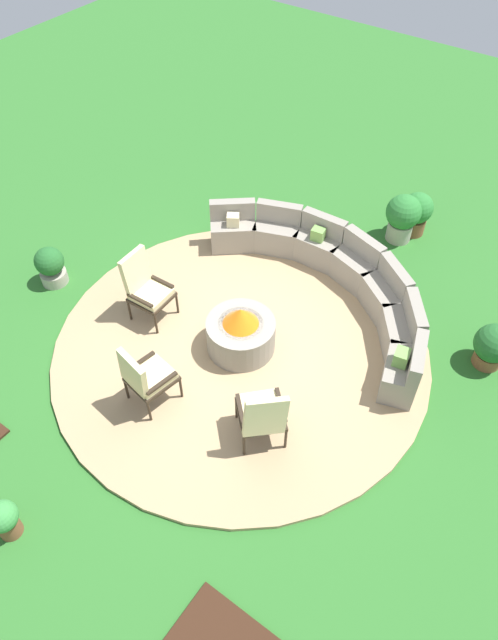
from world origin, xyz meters
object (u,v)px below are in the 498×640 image
(potted_plant_4, at_px, (3,519))
(lounge_chair_back_left, at_px, (262,414))
(potted_plant_0, at_px, (51,265))
(potted_plant_2, at_px, (416,212))
(lounge_chair_front_right, at_px, (145,376))
(fire_pit, at_px, (241,332))
(lounge_chair_front_left, at_px, (145,286))
(potted_plant_3, at_px, (493,346))
(potted_plant_1, at_px, (403,216))
(curved_stone_bench, at_px, (335,277))

(potted_plant_4, bearing_deg, lounge_chair_back_left, 58.09)
(potted_plant_0, bearing_deg, potted_plant_2, 47.51)
(lounge_chair_back_left, xyz_separation_m, potted_plant_2, (-0.24, 5.05, -0.17))
(potted_plant_0, bearing_deg, lounge_chair_front_right, -17.07)
(lounge_chair_front_right, relative_size, lounge_chair_back_left, 1.03)
(fire_pit, height_order, lounge_chair_front_left, lounge_chair_front_left)
(lounge_chair_back_left, distance_m, potted_plant_2, 5.06)
(lounge_chair_front_left, distance_m, potted_plant_0, 1.84)
(lounge_chair_back_left, bearing_deg, fire_pit, 89.91)
(potted_plant_3, bearing_deg, fire_pit, -148.65)
(lounge_chair_front_right, bearing_deg, potted_plant_3, 53.89)
(lounge_chair_front_right, distance_m, potted_plant_2, 5.62)
(lounge_chair_front_left, height_order, potted_plant_4, lounge_chair_front_left)
(potted_plant_2, bearing_deg, lounge_chair_front_right, -103.51)
(fire_pit, height_order, potted_plant_1, potted_plant_1)
(potted_plant_4, bearing_deg, potted_plant_2, 79.57)
(potted_plant_2, xyz_separation_m, potted_plant_4, (-1.42, -7.71, -0.10))
(lounge_chair_front_left, height_order, potted_plant_3, lounge_chair_front_left)
(curved_stone_bench, bearing_deg, lounge_chair_back_left, -78.27)
(potted_plant_3, bearing_deg, curved_stone_bench, -178.16)
(lounge_chair_front_right, xyz_separation_m, potted_plant_0, (-2.88, 0.88, -0.25))
(curved_stone_bench, distance_m, lounge_chair_front_right, 3.39)
(fire_pit, xyz_separation_m, potted_plant_2, (0.88, 3.97, 0.06))
(lounge_chair_front_left, xyz_separation_m, potted_plant_4, (0.99, -3.46, -0.30))
(potted_plant_4, bearing_deg, curved_stone_bench, 79.02)
(lounge_chair_back_left, relative_size, potted_plant_1, 1.20)
(fire_pit, relative_size, potted_plant_1, 1.13)
(potted_plant_0, relative_size, potted_plant_1, 0.77)
(potted_plant_4, bearing_deg, potted_plant_3, 57.46)
(potted_plant_2, bearing_deg, lounge_chair_back_left, -87.33)
(curved_stone_bench, xyz_separation_m, lounge_chair_back_left, (0.59, -2.83, 0.21))
(lounge_chair_front_right, distance_m, potted_plant_0, 3.02)
(potted_plant_3, bearing_deg, potted_plant_2, 135.00)
(lounge_chair_front_right, bearing_deg, potted_plant_0, 172.87)
(fire_pit, xyz_separation_m, curved_stone_bench, (0.52, 1.76, 0.02))
(fire_pit, distance_m, lounge_chair_front_left, 1.58)
(lounge_chair_front_left, height_order, lounge_chair_front_right, lounge_chair_front_left)
(potted_plant_1, relative_size, potted_plant_3, 1.24)
(potted_plant_0, xyz_separation_m, potted_plant_1, (4.07, 4.26, 0.12))
(lounge_chair_front_left, relative_size, potted_plant_0, 1.67)
(potted_plant_3, height_order, potted_plant_4, potted_plant_3)
(lounge_chair_back_left, xyz_separation_m, potted_plant_0, (-4.43, 0.48, -0.24))
(fire_pit, xyz_separation_m, potted_plant_4, (-0.54, -3.73, -0.04))
(lounge_chair_front_left, xyz_separation_m, potted_plant_1, (2.28, 3.94, -0.15))
(lounge_chair_back_left, distance_m, potted_plant_0, 4.46)
(lounge_chair_front_right, relative_size, potted_plant_4, 1.85)
(fire_pit, xyz_separation_m, lounge_chair_front_left, (-1.53, -0.28, 0.26))
(lounge_chair_back_left, bearing_deg, lounge_chair_front_right, 148.80)
(potted_plant_2, relative_size, potted_plant_4, 1.36)
(potted_plant_1, bearing_deg, potted_plant_3, -38.90)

